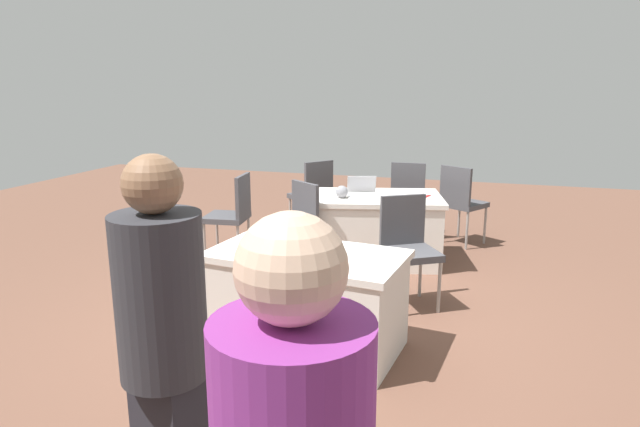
% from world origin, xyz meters
% --- Properties ---
extents(ground_plane, '(14.40, 14.40, 0.00)m').
position_xyz_m(ground_plane, '(0.00, 0.00, 0.00)').
color(ground_plane, brown).
extents(table_foreground, '(1.59, 1.22, 0.74)m').
position_xyz_m(table_foreground, '(-0.23, -1.70, 0.37)').
color(table_foreground, silver).
rests_on(table_foreground, ground).
extents(table_mid_left, '(1.49, 0.93, 0.74)m').
position_xyz_m(table_mid_left, '(-0.16, 0.46, 0.37)').
color(table_mid_left, silver).
rests_on(table_mid_left, ground).
extents(chair_near_front, '(0.61, 0.61, 0.97)m').
position_xyz_m(chair_near_front, '(-1.10, -2.63, 0.56)').
color(chair_near_front, '#9E9993').
rests_on(chair_near_front, ground).
extents(chair_tucked_left, '(0.49, 0.49, 0.97)m').
position_xyz_m(chair_tucked_left, '(1.27, -1.26, 0.56)').
color(chair_tucked_left, '#9E9993').
rests_on(chair_tucked_left, ground).
extents(chair_tucked_right, '(0.45, 0.45, 0.98)m').
position_xyz_m(chair_tucked_right, '(-0.45, -2.78, 0.57)').
color(chair_tucked_right, '#9E9993').
rests_on(chair_tucked_right, ground).
extents(chair_aisle, '(0.61, 0.61, 0.95)m').
position_xyz_m(chair_aisle, '(0.46, -1.03, 0.54)').
color(chair_aisle, '#9E9993').
rests_on(chair_aisle, ground).
extents(chair_by_pillar, '(0.61, 0.61, 0.97)m').
position_xyz_m(chair_by_pillar, '(-0.75, -0.58, 0.56)').
color(chair_by_pillar, '#9E9993').
rests_on(chair_by_pillar, ground).
extents(chair_back_row, '(0.62, 0.62, 0.98)m').
position_xyz_m(chair_back_row, '(0.74, -2.53, 0.57)').
color(chair_back_row, '#9E9993').
rests_on(chair_back_row, ground).
extents(person_attendee_browsing, '(0.43, 0.43, 1.69)m').
position_xyz_m(person_attendee_browsing, '(-0.21, 2.37, 0.94)').
color(person_attendee_browsing, '#26262D').
rests_on(person_attendee_browsing, ground).
extents(laptop_silver, '(0.39, 0.37, 0.21)m').
position_xyz_m(laptop_silver, '(-0.09, -1.65, 0.78)').
color(laptop_silver, silver).
rests_on(laptop_silver, table_foreground).
extents(yarn_ball, '(0.13, 0.13, 0.13)m').
position_xyz_m(yarn_ball, '(0.09, -1.48, 0.81)').
color(yarn_ball, gray).
rests_on(yarn_ball, table_foreground).
extents(scissors_red, '(0.09, 0.18, 0.01)m').
position_xyz_m(scissors_red, '(-0.76, -1.79, 0.74)').
color(scissors_red, red).
rests_on(scissors_red, table_foreground).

